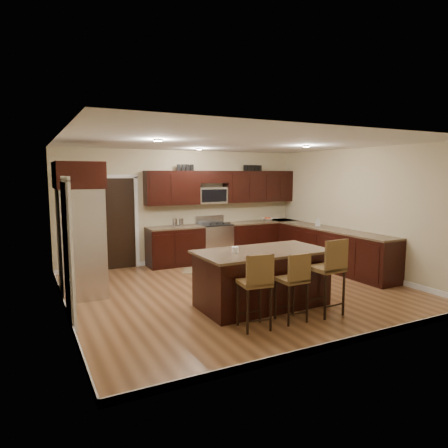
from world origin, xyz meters
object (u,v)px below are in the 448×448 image
range (214,242)px  island (262,280)px  stool_left (256,283)px  stool_mid (294,279)px  stool_right (330,268)px  refrigerator (80,228)px

range → island: size_ratio=0.52×
range → stool_left: (-1.40, -4.24, 0.20)m
stool_mid → stool_right: stool_right is taller
range → refrigerator: refrigerator is taller
range → refrigerator: (-3.30, -1.45, 0.73)m
stool_right → refrigerator: size_ratio=0.50×
stool_left → island: bearing=60.1°
stool_left → stool_right: size_ratio=0.91×
stool_left → stool_right: (1.29, -0.01, 0.07)m
island → stool_right: 1.12m
range → island: (-0.77, -3.39, -0.04)m
island → stool_right: size_ratio=1.82×
stool_left → refrigerator: bearing=131.1°
range → stool_left: bearing=-108.3°
range → refrigerator: 3.68m
island → stool_left: bearing=-127.5°
stool_left → stool_mid: 0.64m
refrigerator → stool_mid: bearing=-47.6°
range → stool_left: range is taller
island → stool_mid: (0.01, -0.84, 0.21)m
stool_left → stool_mid: (0.64, 0.00, -0.03)m
stool_right → refrigerator: 4.27m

